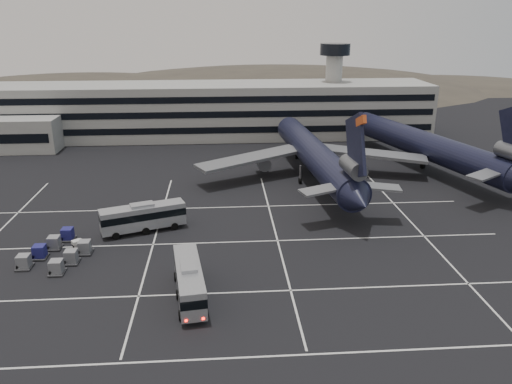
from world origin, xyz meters
TOP-DOWN VIEW (x-y plane):
  - ground at (0.00, 0.00)m, footprint 260.00×260.00m
  - lane_markings at (0.95, 0.72)m, footprint 90.00×55.62m
  - terminal at (-2.95, 71.14)m, footprint 125.00×26.00m
  - hills at (17.99, 170.00)m, footprint 352.00×180.00m
  - trijet_main at (22.43, 31.48)m, footprint 47.33×57.69m
  - trijet_far at (47.35, 36.94)m, footprint 24.22×56.75m
  - bus_near at (0.05, -10.66)m, footprint 4.54×12.69m
  - bus_far at (-7.94, 8.94)m, footprint 12.89×7.02m
  - tug_b at (-16.04, 3.36)m, footprint 2.46×2.64m
  - uld_cluster at (-18.43, 0.87)m, footprint 9.38×12.93m

SIDE VIEW (x-z plane):
  - hills at x=17.99m, z-range -34.07..9.93m
  - ground at x=0.00m, z-range 0.00..0.00m
  - lane_markings at x=0.95m, z-range 0.00..0.01m
  - tug_b at x=-16.04m, z-range -0.08..1.38m
  - uld_cluster at x=-18.43m, z-range -0.02..1.83m
  - bus_near at x=0.05m, z-range 0.21..4.59m
  - bus_far at x=-7.94m, z-range 0.21..4.68m
  - trijet_main at x=22.43m, z-range -3.79..14.29m
  - trijet_far at x=47.35m, z-range -3.61..14.47m
  - terminal at x=-2.95m, z-range -5.07..18.93m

